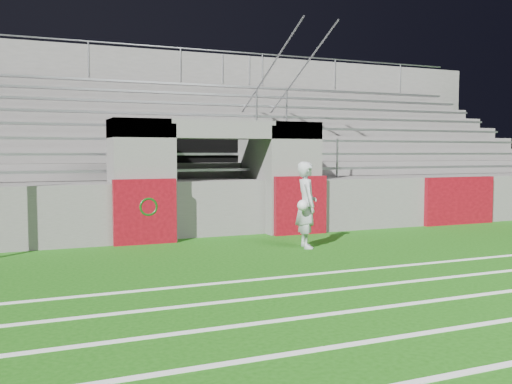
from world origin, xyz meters
name	(u,v)px	position (x,y,z in m)	size (l,w,h in m)	color
ground	(286,263)	(0.00, 0.00, 0.00)	(90.00, 90.00, 0.00)	#164F0D
stadium_structure	(169,166)	(0.00, 7.97, 1.49)	(26.00, 8.48, 5.42)	#5F5C5A
goalkeeper_with_ball	(306,205)	(1.05, 1.25, 0.86)	(0.61, 0.75, 1.71)	#A7ADB1
hose_coil	(148,208)	(-1.74, 2.93, 0.74)	(0.48, 0.13, 0.51)	#0D4415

